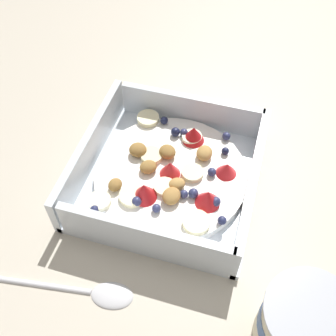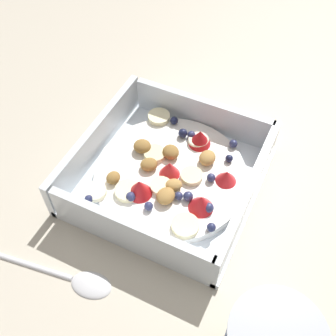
{
  "view_description": "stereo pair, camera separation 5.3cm",
  "coord_description": "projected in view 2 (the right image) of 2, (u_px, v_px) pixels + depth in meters",
  "views": [
    {
      "loc": [
        0.3,
        0.09,
        0.45
      ],
      "look_at": [
        -0.01,
        -0.0,
        0.03
      ],
      "focal_mm": 43.4,
      "sensor_mm": 36.0,
      "label": 1
    },
    {
      "loc": [
        0.28,
        0.14,
        0.45
      ],
      "look_at": [
        -0.01,
        -0.0,
        0.03
      ],
      "focal_mm": 43.4,
      "sensor_mm": 36.0,
      "label": 2
    }
  ],
  "objects": [
    {
      "name": "ground_plane",
      "position": [
        167.0,
        188.0,
        0.54
      ],
      "size": [
        2.4,
        2.4,
        0.0
      ],
      "primitive_type": "plane",
      "color": "beige"
    },
    {
      "name": "fruit_bowl",
      "position": [
        169.0,
        174.0,
        0.54
      ],
      "size": [
        0.23,
        0.23,
        0.06
      ],
      "color": "white",
      "rests_on": "ground"
    },
    {
      "name": "spoon",
      "position": [
        69.0,
        277.0,
        0.46
      ],
      "size": [
        0.04,
        0.17,
        0.01
      ],
      "color": "silver",
      "rests_on": "ground"
    }
  ]
}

